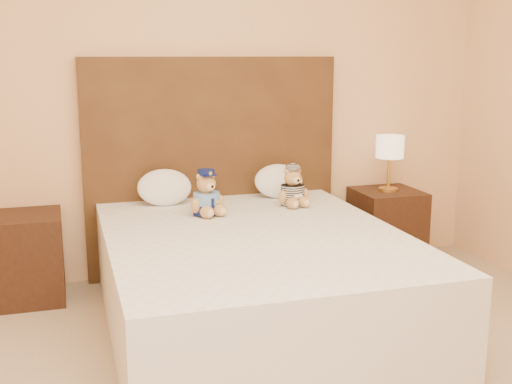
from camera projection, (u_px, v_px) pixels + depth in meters
bed at (254, 280)px, 3.59m from camera, size 1.60×2.00×0.55m
headboard at (213, 167)px, 4.44m from camera, size 1.75×0.08×1.50m
nightstand_left at (26, 258)px, 3.99m from camera, size 0.45×0.45×0.55m
nightstand_right at (386, 227)px, 4.70m from camera, size 0.45×0.45×0.55m
lamp at (390, 150)px, 4.58m from camera, size 0.20×0.20×0.40m
teddy_police at (206, 193)px, 3.91m from camera, size 0.30×0.29×0.28m
teddy_prisoner at (293, 186)px, 4.14m from camera, size 0.26×0.26×0.26m
pillow_left at (164, 186)px, 4.18m from camera, size 0.36×0.23×0.25m
pillow_right at (279, 179)px, 4.41m from camera, size 0.35×0.22×0.24m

